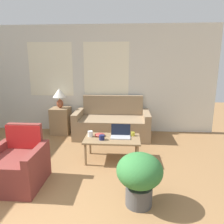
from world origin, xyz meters
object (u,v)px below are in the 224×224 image
(cup_white, at_px, (133,134))
(snack_bowl, at_px, (100,135))
(cup_navy, at_px, (102,137))
(cup_yellow, at_px, (90,134))
(potted_plant, at_px, (139,175))
(coffee_table, at_px, (112,140))
(armchair, at_px, (18,166))
(couch, at_px, (112,124))
(table_lamp, at_px, (59,95))
(laptop, at_px, (121,134))

(cup_white, xyz_separation_m, snack_bowl, (-0.60, -0.06, -0.01))
(cup_navy, height_order, cup_yellow, cup_yellow)
(cup_yellow, bearing_deg, cup_navy, -34.11)
(snack_bowl, xyz_separation_m, potted_plant, (0.65, -1.33, -0.04))
(coffee_table, relative_size, snack_bowl, 5.27)
(armchair, relative_size, coffee_table, 0.84)
(couch, relative_size, potted_plant, 2.56)
(table_lamp, relative_size, snack_bowl, 2.55)
(laptop, distance_m, potted_plant, 1.34)
(laptop, height_order, cup_white, laptop)
(cup_yellow, bearing_deg, snack_bowl, 11.87)
(cup_yellow, relative_size, cup_white, 1.33)
(cup_white, height_order, potted_plant, potted_plant)
(laptop, bearing_deg, coffee_table, -156.00)
(armchair, height_order, snack_bowl, armchair)
(cup_yellow, relative_size, snack_bowl, 0.55)
(table_lamp, xyz_separation_m, snack_bowl, (1.13, -1.33, -0.52))
(couch, height_order, laptop, couch)
(couch, bearing_deg, coffee_table, -85.92)
(coffee_table, bearing_deg, cup_yellow, 172.38)
(cup_yellow, bearing_deg, armchair, -134.29)
(cup_white, bearing_deg, laptop, -158.87)
(coffee_table, relative_size, cup_navy, 10.37)
(table_lamp, distance_m, cup_white, 2.21)
(armchair, relative_size, cup_white, 10.69)
(armchair, xyz_separation_m, cup_navy, (1.13, 0.77, 0.19))
(cup_yellow, xyz_separation_m, potted_plant, (0.82, -1.30, -0.06))
(couch, height_order, coffee_table, couch)
(couch, height_order, cup_yellow, couch)
(armchair, distance_m, laptop, 1.74)
(table_lamp, distance_m, coffee_table, 2.06)
(table_lamp, height_order, cup_yellow, table_lamp)
(table_lamp, height_order, laptop, table_lamp)
(cup_yellow, bearing_deg, potted_plant, -57.60)
(coffee_table, bearing_deg, cup_white, 22.30)
(armchair, bearing_deg, couch, 60.82)
(table_lamp, distance_m, potted_plant, 3.25)
(couch, xyz_separation_m, table_lamp, (-1.28, 0.12, 0.67))
(cup_yellow, height_order, potted_plant, potted_plant)
(couch, distance_m, cup_white, 1.25)
(armchair, xyz_separation_m, potted_plant, (1.73, -0.37, 0.14))
(coffee_table, height_order, snack_bowl, snack_bowl)
(cup_navy, bearing_deg, laptop, 27.24)
(cup_navy, bearing_deg, couch, 86.66)
(couch, height_order, potted_plant, couch)
(coffee_table, distance_m, cup_yellow, 0.42)
(couch, relative_size, cup_navy, 18.25)
(laptop, distance_m, snack_bowl, 0.38)
(snack_bowl, bearing_deg, cup_navy, -72.60)
(cup_white, xyz_separation_m, potted_plant, (0.05, -1.39, -0.05))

